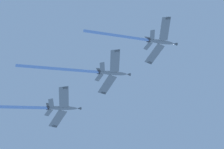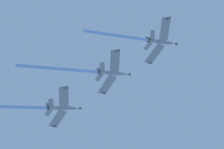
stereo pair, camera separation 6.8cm
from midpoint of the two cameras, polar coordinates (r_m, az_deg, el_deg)
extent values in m
ellipsoid|color=gray|center=(110.06, 9.78, 6.43)|extent=(11.69, 1.76, 5.66)
cone|color=#595E60|center=(114.11, 12.49, 5.97)|extent=(1.94, 1.23, 1.70)
ellipsoid|color=black|center=(111.75, 10.50, 6.42)|extent=(2.95, 1.04, 1.86)
cube|color=gray|center=(111.23, 8.47, 4.05)|extent=(5.61, 9.58, 1.50)
cube|color=#595E60|center=(112.62, 7.58, 2.29)|extent=(1.84, 1.12, 0.77)
cube|color=gray|center=(108.04, 10.51, 8.94)|extent=(5.39, 9.54, 1.50)
cube|color=#595E60|center=(106.98, 11.18, 10.95)|extent=(1.83, 1.07, 0.77)
cube|color=gray|center=(107.93, 7.20, 5.71)|extent=(2.80, 3.97, 0.81)
cube|color=gray|center=(106.53, 8.06, 7.86)|extent=(2.72, 3.95, 0.81)
cube|color=#595E60|center=(108.41, 7.38, 7.10)|extent=(3.26, 0.23, 3.48)
cylinder|color=#38383D|center=(106.83, 7.21, 6.60)|extent=(1.23, 0.82, 1.11)
cylinder|color=#38383D|center=(106.55, 7.38, 7.03)|extent=(1.23, 0.82, 1.11)
cylinder|color=#8CB2F4|center=(100.20, 1.16, 7.76)|extent=(23.96, 1.30, 10.19)
ellipsoid|color=gray|center=(108.01, 0.15, 0.28)|extent=(11.77, 1.63, 5.29)
cone|color=#595E60|center=(111.00, 3.28, 0.02)|extent=(1.91, 1.21, 1.67)
ellipsoid|color=black|center=(109.38, 1.04, 0.36)|extent=(2.94, 1.01, 1.78)
cube|color=gray|center=(110.10, -0.98, -2.06)|extent=(5.51, 9.57, 1.39)
cube|color=#595E60|center=(112.13, -1.71, -3.75)|extent=(1.85, 1.09, 0.71)
cube|color=gray|center=(105.31, 0.57, 2.73)|extent=(5.56, 9.57, 1.39)
cube|color=#595E60|center=(103.66, 1.04, 4.74)|extent=(1.86, 1.10, 0.71)
cube|color=gray|center=(107.08, -2.61, -0.56)|extent=(2.77, 3.96, 0.75)
cube|color=gray|center=(104.98, -1.98, 1.54)|extent=(2.79, 3.97, 0.75)
cube|color=#595E60|center=(107.21, -2.42, 0.86)|extent=(3.20, 0.19, 3.44)
cylinder|color=#38383D|center=(105.84, -2.74, 0.28)|extent=(1.21, 0.80, 1.09)
cylinder|color=#38383D|center=(105.42, -2.62, 0.69)|extent=(1.21, 0.80, 1.09)
cylinder|color=#8CB2F4|center=(101.02, -10.46, 1.11)|extent=(27.85, 1.09, 10.70)
ellipsoid|color=gray|center=(111.63, -9.85, -6.61)|extent=(11.71, 1.87, 5.62)
cone|color=#595E60|center=(113.83, -6.61, -6.74)|extent=(1.95, 1.24, 1.70)
ellipsoid|color=black|center=(112.73, -8.89, -6.46)|extent=(2.96, 1.07, 1.85)
cube|color=gray|center=(114.53, -10.81, -8.68)|extent=(5.69, 9.59, 1.49)
cube|color=#595E60|center=(117.12, -11.40, -10.15)|extent=(1.84, 1.13, 0.76)
cube|color=gray|center=(108.27, -9.62, -4.44)|extent=(5.32, 9.53, 1.49)
cube|color=#595E60|center=(106.03, -9.29, -2.63)|extent=(1.83, 1.06, 0.76)
cube|color=gray|center=(111.60, -12.57, -7.40)|extent=(2.83, 3.97, 0.80)
cube|color=gray|center=(108.88, -12.10, -5.56)|extent=(2.69, 3.95, 0.80)
cube|color=#595E60|center=(111.34, -12.36, -6.04)|extent=(3.26, 0.26, 3.48)
cylinder|color=#38383D|center=(110.22, -12.78, -6.69)|extent=(1.24, 0.83, 1.11)
cylinder|color=#38383D|center=(109.68, -12.69, -6.32)|extent=(1.24, 0.83, 1.11)
cylinder|color=#8CB2F4|center=(106.99, -21.22, -6.01)|extent=(30.34, 1.79, 12.67)
camera|label=1|loc=(0.03, 89.98, -0.03)|focal=45.79mm
camera|label=2|loc=(0.03, -90.02, 0.03)|focal=45.79mm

